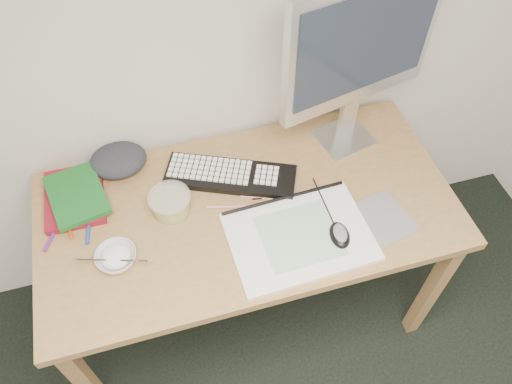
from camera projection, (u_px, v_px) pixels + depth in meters
desk at (248, 221)px, 1.74m from camera, size 1.40×0.70×0.75m
mousepad at (378, 221)px, 1.64m from camera, size 0.24×0.22×0.00m
sketchpad at (299, 237)px, 1.60m from camera, size 0.46×0.34×0.01m
keyboard at (231, 176)px, 1.74m from camera, size 0.47×0.32×0.03m
monitor at (361, 48)px, 1.55m from camera, size 0.55×0.21×0.64m
mouse at (340, 233)px, 1.58m from camera, size 0.08×0.11×0.03m
rice_bowl at (116, 258)px, 1.54m from camera, size 0.15×0.15×0.04m
chopsticks at (113, 260)px, 1.50m from camera, size 0.22×0.08×0.02m
fruit_tub at (170, 203)px, 1.65m from camera, size 0.17×0.17×0.07m
book_red at (75, 197)px, 1.69m from camera, size 0.20×0.26×0.03m
book_green at (77, 195)px, 1.66m from camera, size 0.22×0.27×0.02m
cloth_lump at (118, 160)px, 1.76m from camera, size 0.17×0.14×0.07m
pencil_pink at (236, 207)px, 1.67m from camera, size 0.19×0.06×0.01m
pencil_tan at (264, 198)px, 1.70m from camera, size 0.15×0.07×0.01m
pencil_black at (276, 197)px, 1.70m from camera, size 0.16×0.03×0.01m
marker_blue at (89, 226)px, 1.62m from camera, size 0.03×0.14×0.01m
marker_orange at (68, 224)px, 1.63m from camera, size 0.03×0.13×0.01m
marker_purple at (53, 235)px, 1.60m from camera, size 0.07×0.12×0.01m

